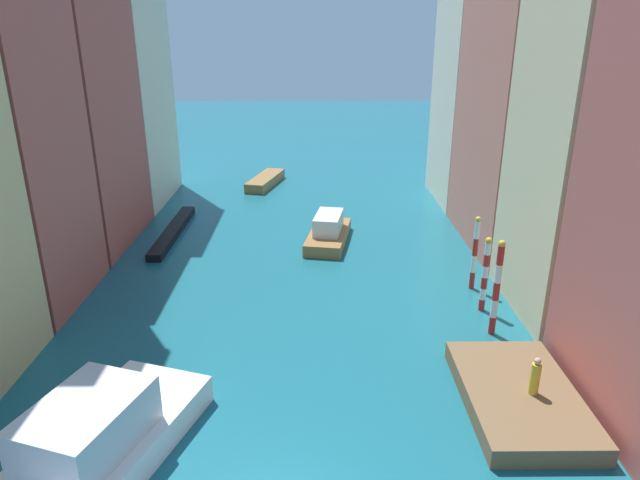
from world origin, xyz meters
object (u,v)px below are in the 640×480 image
(mooring_pole_0, at_px, (497,287))
(gondola_black, at_px, (173,231))
(waterfront_dock, at_px, (519,396))
(motorboat_0, at_px, (265,181))
(mooring_pole_1, at_px, (485,274))
(motorboat_1, at_px, (328,232))
(mooring_pole_2, at_px, (475,252))
(person_on_dock, at_px, (535,377))
(vaporetto_white, at_px, (91,448))

(mooring_pole_0, height_order, gondola_black, mooring_pole_0)
(waterfront_dock, xyz_separation_m, mooring_pole_0, (0.57, 5.40, 2.03))
(gondola_black, distance_m, motorboat_0, 14.26)
(mooring_pole_1, height_order, motorboat_1, mooring_pole_1)
(mooring_pole_0, xyz_separation_m, gondola_black, (-18.24, 13.79, -2.16))
(waterfront_dock, bearing_deg, mooring_pole_2, 84.98)
(person_on_dock, xyz_separation_m, mooring_pole_1, (0.39, 8.08, 0.57))
(mooring_pole_2, distance_m, motorboat_1, 10.74)
(mooring_pole_1, bearing_deg, waterfront_dock, -95.51)
(motorboat_1, bearing_deg, gondola_black, 171.72)
(mooring_pole_0, distance_m, motorboat_0, 29.97)
(waterfront_dock, relative_size, person_on_dock, 4.48)
(mooring_pole_2, relative_size, gondola_black, 0.42)
(mooring_pole_0, xyz_separation_m, vaporetto_white, (-15.51, -8.78, -1.42))
(vaporetto_white, relative_size, gondola_black, 0.99)
(gondola_black, height_order, motorboat_0, motorboat_0)
(mooring_pole_2, xyz_separation_m, motorboat_0, (-13.20, 22.06, -1.72))
(mooring_pole_0, height_order, motorboat_0, mooring_pole_0)
(mooring_pole_0, relative_size, motorboat_0, 0.71)
(person_on_dock, relative_size, mooring_pole_2, 0.36)
(mooring_pole_1, distance_m, motorboat_1, 12.51)
(vaporetto_white, distance_m, motorboat_0, 35.88)
(mooring_pole_1, bearing_deg, mooring_pole_2, 86.44)
(mooring_pole_1, xyz_separation_m, mooring_pole_2, (0.16, 2.57, 0.11))
(motorboat_1, bearing_deg, vaporetto_white, -111.06)
(gondola_black, bearing_deg, person_on_dock, -47.24)
(mooring_pole_2, distance_m, motorboat_0, 25.77)
(mooring_pole_0, distance_m, mooring_pole_1, 2.40)
(mooring_pole_0, height_order, mooring_pole_1, mooring_pole_0)
(mooring_pole_0, xyz_separation_m, motorboat_1, (-7.43, 12.22, -1.66))
(mooring_pole_0, bearing_deg, mooring_pole_1, 85.64)
(mooring_pole_1, distance_m, vaporetto_white, 19.28)
(gondola_black, xyz_separation_m, motorboat_1, (10.81, -1.57, 0.50))
(person_on_dock, height_order, mooring_pole_1, mooring_pole_1)
(mooring_pole_1, bearing_deg, mooring_pole_0, -94.36)
(mooring_pole_0, relative_size, mooring_pole_2, 1.12)
(person_on_dock, bearing_deg, vaporetto_white, -168.66)
(gondola_black, bearing_deg, mooring_pole_2, -25.48)
(vaporetto_white, bearing_deg, mooring_pole_1, 35.38)
(motorboat_0, bearing_deg, mooring_pole_1, -62.10)
(mooring_pole_0, distance_m, mooring_pole_2, 4.95)
(mooring_pole_1, relative_size, vaporetto_white, 0.40)
(motorboat_0, bearing_deg, vaporetto_white, -94.24)
(person_on_dock, height_order, gondola_black, person_on_dock)
(vaporetto_white, relative_size, motorboat_1, 1.57)
(mooring_pole_0, distance_m, vaporetto_white, 17.88)
(waterfront_dock, bearing_deg, person_on_dock, -41.48)
(mooring_pole_2, bearing_deg, mooring_pole_0, -93.94)
(waterfront_dock, height_order, mooring_pole_0, mooring_pole_0)
(vaporetto_white, bearing_deg, mooring_pole_0, 29.52)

